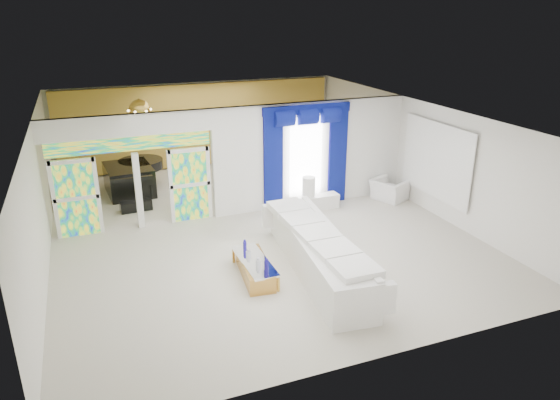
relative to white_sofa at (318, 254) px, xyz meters
name	(u,v)px	position (x,y,z in m)	size (l,w,h in m)	color
floor	(253,225)	(-0.51, 2.93, -0.43)	(12.00, 12.00, 0.00)	#B7AF9E
dividing_wall	(312,154)	(1.64, 3.93, 1.07)	(5.70, 0.18, 3.00)	white
dividing_header	(128,125)	(-3.36, 3.93, 2.29)	(4.30, 0.18, 0.55)	white
stained_panel_left	(76,198)	(-4.78, 3.93, 0.57)	(0.95, 0.04, 2.00)	#994C3F
stained_panel_right	(190,185)	(-1.93, 3.93, 0.57)	(0.95, 0.04, 2.00)	#994C3F
stained_transom	(130,144)	(-3.36, 3.93, 1.82)	(4.00, 0.05, 0.35)	#994C3F
window_pane	(306,157)	(1.39, 3.83, 1.02)	(1.00, 0.02, 2.30)	white
blue_drape_left	(273,163)	(0.39, 3.80, 0.97)	(0.55, 0.10, 2.80)	#08044D
blue_drape_right	(337,156)	(2.39, 3.80, 0.97)	(0.55, 0.10, 2.80)	#08044D
blue_pelmet	(307,109)	(1.39, 3.80, 2.39)	(2.60, 0.12, 0.25)	#08044D
wall_mirror	(436,160)	(4.43, 1.93, 1.12)	(0.04, 2.70, 1.90)	white
gold_curtains	(200,125)	(-0.51, 8.83, 1.07)	(9.70, 0.12, 2.90)	gold
white_sofa	(318,254)	(0.00, 0.00, 0.00)	(0.97, 4.52, 0.86)	white
coffee_table	(255,269)	(-1.35, 0.30, -0.25)	(0.55, 1.65, 0.37)	#C48D3D
console_table	(318,202)	(1.61, 3.40, -0.23)	(1.22, 0.38, 0.41)	white
table_lamp	(309,187)	(1.31, 3.40, 0.26)	(0.36, 0.36, 0.58)	silver
armchair	(389,190)	(3.91, 3.29, -0.12)	(0.97, 0.85, 0.63)	white
grand_piano	(129,180)	(-3.29, 6.74, 0.01)	(1.32, 1.73, 0.88)	black
piano_bench	(136,206)	(-3.29, 5.14, -0.28)	(0.88, 0.34, 0.29)	black
tv_console	(68,196)	(-5.05, 5.90, -0.01)	(0.58, 0.52, 0.84)	tan
chandelier	(140,110)	(-2.81, 6.33, 2.22)	(0.60, 0.60, 0.60)	gold
decanters	(256,258)	(-1.34, 0.24, 0.03)	(0.23, 1.21, 0.25)	#1E1594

